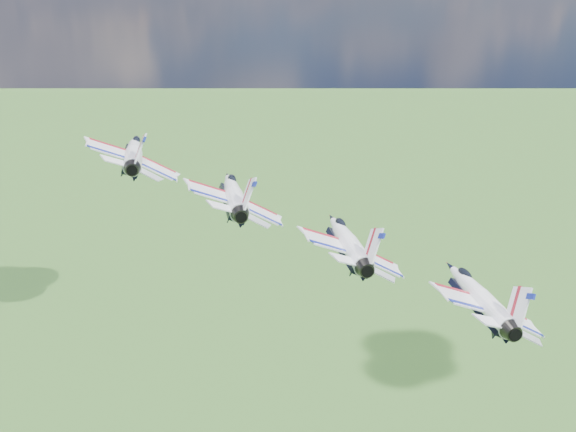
{
  "coord_description": "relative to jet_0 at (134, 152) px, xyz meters",
  "views": [
    {
      "loc": [
        -0.14,
        -72.42,
        175.51
      ],
      "look_at": [
        13.72,
        -9.73,
        152.14
      ],
      "focal_mm": 45.0,
      "sensor_mm": 36.0,
      "label": 1
    }
  ],
  "objects": [
    {
      "name": "jet_3",
      "position": [
        27.64,
        -24.31,
        -7.82
      ],
      "size": [
        11.22,
        14.8,
        8.02
      ],
      "primitive_type": null,
      "rotation": [
        0.0,
        0.44,
        -0.05
      ],
      "color": "white"
    },
    {
      "name": "jet_2",
      "position": [
        18.42,
        -16.21,
        -5.21
      ],
      "size": [
        11.22,
        14.8,
        8.02
      ],
      "primitive_type": null,
      "rotation": [
        0.0,
        0.44,
        -0.05
      ],
      "color": "white"
    },
    {
      "name": "jet_0",
      "position": [
        0.0,
        0.0,
        0.0
      ],
      "size": [
        11.22,
        14.8,
        8.02
      ],
      "primitive_type": null,
      "rotation": [
        0.0,
        0.44,
        -0.05
      ],
      "color": "white"
    },
    {
      "name": "jet_1",
      "position": [
        9.21,
        -8.1,
        -2.61
      ],
      "size": [
        11.22,
        14.8,
        8.02
      ],
      "primitive_type": null,
      "rotation": [
        0.0,
        0.44,
        -0.05
      ],
      "color": "white"
    }
  ]
}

